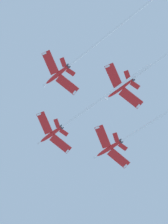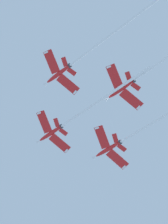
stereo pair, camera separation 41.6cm
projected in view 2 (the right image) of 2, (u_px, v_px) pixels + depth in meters
name	position (u px, v px, depth m)	size (l,w,h in m)	color
jet_lead	(75.00, 117.00, 157.61)	(52.66, 20.02, 19.08)	red
jet_left_wing	(79.00, 58.00, 150.91)	(52.55, 20.04, 19.46)	red
jet_right_wing	(133.00, 134.00, 153.52)	(51.99, 19.98, 17.58)	red
jet_slot	(141.00, 75.00, 146.93)	(49.26, 20.06, 17.45)	red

